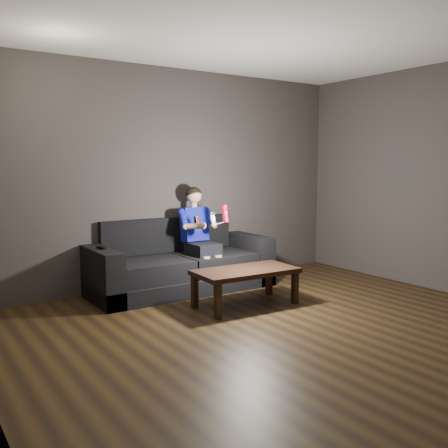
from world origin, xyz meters
TOP-DOWN VIEW (x-y plane):
  - floor at (0.00, 0.00)m, footprint 5.00×5.00m
  - back_wall at (0.00, 2.50)m, footprint 5.00×0.04m
  - ceiling at (0.00, 0.00)m, footprint 5.00×5.00m
  - sofa at (-0.09, 2.18)m, footprint 2.21×0.96m
  - child at (0.16, 2.12)m, footprint 0.47×0.58m
  - wii_remote_red at (0.25, 1.67)m, footprint 0.06×0.08m
  - nunchuk_white at (0.08, 1.68)m, footprint 0.06×0.09m
  - wii_remote_black at (-1.09, 2.10)m, footprint 0.06×0.15m
  - coffee_table at (0.16, 1.15)m, footprint 1.13×0.60m

SIDE VIEW (x-z plane):
  - floor at x=0.00m, z-range 0.00..0.00m
  - sofa at x=-0.09m, z-range -0.15..0.71m
  - coffee_table at x=0.16m, z-range 0.15..0.55m
  - wii_remote_black at x=-1.09m, z-range 0.60..0.63m
  - child at x=0.16m, z-range 0.16..1.31m
  - nunchuk_white at x=0.08m, z-range 0.83..0.98m
  - wii_remote_red at x=0.25m, z-range 0.85..1.05m
  - back_wall at x=0.00m, z-range 0.00..2.70m
  - ceiling at x=0.00m, z-range 2.69..2.71m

